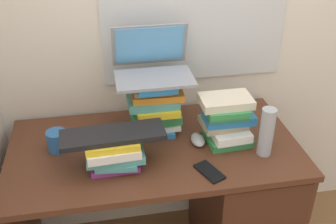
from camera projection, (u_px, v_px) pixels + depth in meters
name	position (u px, v px, depth m)	size (l,w,h in m)	color
wall_back	(141.00, 6.00, 1.88)	(6.00, 0.06, 2.60)	silver
desk	(221.00, 199.00, 2.04)	(1.30, 0.67, 0.77)	#4C2819
book_stack_tall	(155.00, 106.00, 1.87)	(0.25, 0.20, 0.27)	#2672B2
book_stack_keyboard_riser	(114.00, 151.00, 1.67)	(0.24, 0.20, 0.14)	#8C338C
book_stack_side	(226.00, 119.00, 1.81)	(0.24, 0.21, 0.23)	#338C4C
laptop	(152.00, 64.00, 1.82)	(0.34, 0.27, 0.22)	gray
keyboard	(113.00, 135.00, 1.63)	(0.42, 0.14, 0.02)	black
computer_mouse	(198.00, 140.00, 1.84)	(0.06, 0.10, 0.04)	#A5A8AD
mug	(57.00, 141.00, 1.79)	(0.13, 0.09, 0.09)	#265999
water_bottle	(267.00, 132.00, 1.73)	(0.06, 0.06, 0.22)	#999EA5
cell_phone	(209.00, 172.00, 1.67)	(0.07, 0.14, 0.01)	black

